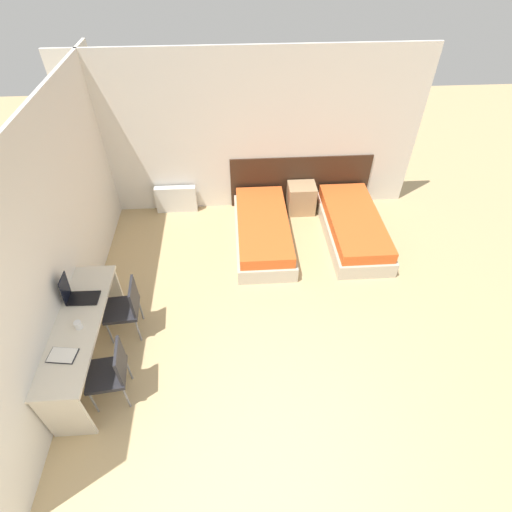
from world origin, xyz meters
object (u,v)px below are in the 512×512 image
laptop (77,295)px  chair_near_laptop (126,306)px  bed_near_window (263,231)px  nightstand (301,198)px  bed_near_door (353,227)px  chair_near_notebook (111,371)px

laptop → chair_near_laptop: bearing=13.0°
bed_near_window → nightstand: 1.08m
bed_near_door → chair_near_notebook: 4.23m
chair_near_laptop → laptop: 0.59m
bed_near_window → nightstand: bearing=46.7°
bed_near_door → laptop: bearing=-154.7°
bed_near_door → laptop: size_ratio=5.37×
laptop → chair_near_notebook: bearing=-59.2°
chair_near_laptop → chair_near_notebook: size_ratio=1.00×
bed_near_window → bed_near_door: size_ratio=1.00×
bed_near_window → chair_near_notebook: chair_near_notebook is taller
bed_near_window → chair_near_notebook: bearing=-125.4°
bed_near_window → bed_near_door: 1.48m
bed_near_door → chair_near_notebook: chair_near_notebook is taller
bed_near_door → nightstand: bearing=133.3°
nightstand → laptop: size_ratio=1.45×
laptop → nightstand: bearing=41.4°
chair_near_laptop → laptop: bearing=-171.7°
bed_near_door → laptop: laptop is taller
chair_near_laptop → chair_near_notebook: bearing=-93.7°
bed_near_window → laptop: 2.99m
bed_near_window → chair_near_laptop: 2.52m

